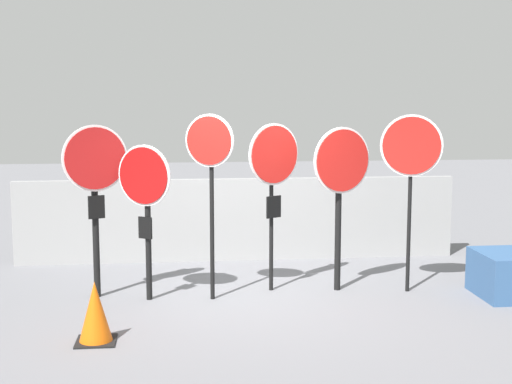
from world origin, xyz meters
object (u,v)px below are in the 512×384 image
object	(u,v)px
stop_sign_4	(341,178)
stop_sign_2	(210,160)
stop_sign_0	(95,179)
traffic_cone_0	(95,312)
stop_sign_5	(411,156)
stop_sign_1	(145,192)
stop_sign_3	(274,167)

from	to	relation	value
stop_sign_4	stop_sign_2	bearing A→B (deg)	165.81
stop_sign_0	traffic_cone_0	xyz separation A→B (m)	(0.17, -1.78, -1.27)
stop_sign_0	traffic_cone_0	distance (m)	2.19
stop_sign_0	stop_sign_5	size ratio (longest dim) A/B	0.95
stop_sign_0	stop_sign_5	world-z (taller)	stop_sign_5
stop_sign_1	stop_sign_5	distance (m)	3.57
stop_sign_4	stop_sign_5	xyz separation A→B (m)	(0.91, -0.17, 0.30)
stop_sign_1	stop_sign_2	size ratio (longest dim) A/B	0.84
stop_sign_0	stop_sign_2	distance (m)	1.54
stop_sign_0	stop_sign_1	xyz separation A→B (m)	(0.65, -0.20, -0.16)
stop_sign_3	stop_sign_0	bearing A→B (deg)	150.89
stop_sign_0	stop_sign_5	xyz separation A→B (m)	(4.19, -0.18, 0.27)
stop_sign_4	traffic_cone_0	size ratio (longest dim) A/B	3.32
stop_sign_0	stop_sign_3	distance (m)	2.37
stop_sign_0	stop_sign_1	bearing A→B (deg)	-40.39
stop_sign_1	stop_sign_2	distance (m)	0.94
stop_sign_1	traffic_cone_0	world-z (taller)	stop_sign_1
stop_sign_2	stop_sign_1	bearing A→B (deg)	-155.94
stop_sign_0	stop_sign_1	distance (m)	0.70
stop_sign_1	stop_sign_5	xyz separation A→B (m)	(3.54, 0.03, 0.42)
stop_sign_3	traffic_cone_0	size ratio (longest dim) A/B	3.40
stop_sign_1	stop_sign_3	bearing A→B (deg)	42.02
stop_sign_5	traffic_cone_0	xyz separation A→B (m)	(-4.03, -1.60, -1.53)
stop_sign_5	stop_sign_1	bearing A→B (deg)	-163.70
stop_sign_1	traffic_cone_0	size ratio (longest dim) A/B	3.02
stop_sign_2	stop_sign_0	bearing A→B (deg)	-161.89
stop_sign_2	traffic_cone_0	bearing A→B (deg)	-103.09
stop_sign_0	stop_sign_2	xyz separation A→B (m)	(1.49, -0.26, 0.25)
stop_sign_4	traffic_cone_0	bearing A→B (deg)	-172.81
stop_sign_4	stop_sign_5	world-z (taller)	stop_sign_5
stop_sign_2	stop_sign_5	world-z (taller)	stop_sign_2
stop_sign_5	stop_sign_0	bearing A→B (deg)	-166.55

